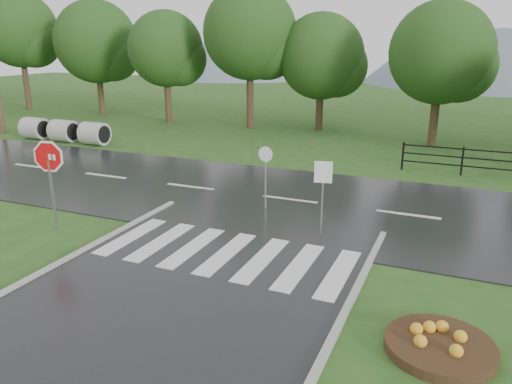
% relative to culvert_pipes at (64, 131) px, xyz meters
% --- Properties ---
extents(ground, '(120.00, 120.00, 0.00)m').
position_rel_culvert_pipes_xyz_m(ground, '(14.87, -15.00, -0.60)').
color(ground, '#29501A').
rests_on(ground, ground).
extents(main_road, '(90.00, 8.00, 0.04)m').
position_rel_culvert_pipes_xyz_m(main_road, '(14.87, -5.00, -0.60)').
color(main_road, black).
rests_on(main_road, ground).
extents(crosswalk, '(6.50, 2.80, 0.02)m').
position_rel_culvert_pipes_xyz_m(crosswalk, '(14.87, -10.00, -0.54)').
color(crosswalk, silver).
rests_on(crosswalk, ground).
extents(hills, '(102.00, 48.00, 48.00)m').
position_rel_culvert_pipes_xyz_m(hills, '(18.36, 50.00, -16.14)').
color(hills, slate).
rests_on(hills, ground).
extents(treeline, '(83.20, 5.20, 10.00)m').
position_rel_culvert_pipes_xyz_m(treeline, '(15.87, 9.00, -0.60)').
color(treeline, '#1D4314').
rests_on(treeline, ground).
extents(culvert_pipes, '(5.50, 1.20, 1.20)m').
position_rel_culvert_pipes_xyz_m(culvert_pipes, '(0.00, 0.00, 0.00)').
color(culvert_pipes, '#9E9B93').
rests_on(culvert_pipes, ground).
extents(stop_sign, '(1.23, 0.29, 2.83)m').
position_rel_culvert_pipes_xyz_m(stop_sign, '(9.37, -10.26, 1.36)').
color(stop_sign, '#939399').
rests_on(stop_sign, ground).
extents(flower_bed, '(1.96, 1.96, 0.39)m').
position_rel_culvert_pipes_xyz_m(flower_bed, '(20.28, -12.24, -0.45)').
color(flower_bed, '#332111').
rests_on(flower_bed, ground).
extents(reg_sign_small, '(0.49, 0.12, 2.23)m').
position_rel_culvert_pipes_xyz_m(reg_sign_small, '(16.80, -7.85, 0.97)').
color(reg_sign_small, '#939399').
rests_on(reg_sign_small, ground).
extents(reg_sign_round, '(0.49, 0.08, 2.13)m').
position_rel_culvert_pipes_xyz_m(reg_sign_round, '(14.43, -6.22, 0.76)').
color(reg_sign_round, '#939399').
rests_on(reg_sign_round, ground).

